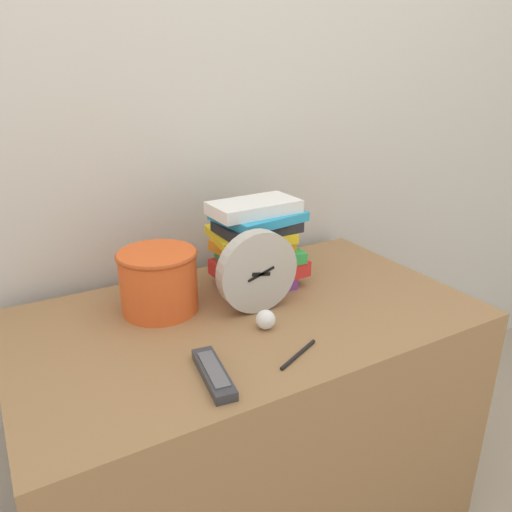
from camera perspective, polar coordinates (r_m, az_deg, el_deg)
name	(u,v)px	position (r m, az deg, el deg)	size (l,w,h in m)	color
wall_back	(178,106)	(1.46, -8.92, 16.53)	(6.00, 0.04, 2.40)	beige
desk	(248,432)	(1.45, -0.88, -19.45)	(1.12, 0.65, 0.74)	olive
desk_clock	(258,272)	(1.21, 0.18, -1.81)	(0.21, 0.04, 0.21)	#B7B2A8
book_stack	(256,244)	(1.35, 0.04, 1.40)	(0.25, 0.22, 0.24)	#7A3899
basket	(159,279)	(1.25, -11.08, -2.62)	(0.20, 0.20, 0.16)	#E05623
tv_remote	(214,373)	(1.01, -4.87, -13.22)	(0.07, 0.18, 0.02)	#333338
crumpled_paper_ball	(267,319)	(1.17, 1.29, -7.22)	(0.05, 0.05, 0.05)	white
pen	(298,354)	(1.08, 4.83, -11.13)	(0.12, 0.06, 0.01)	black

